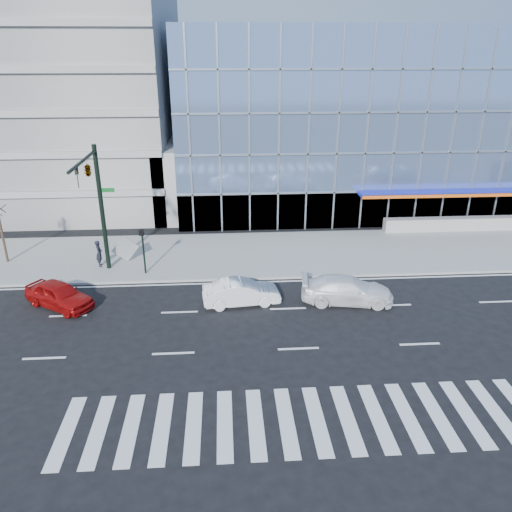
# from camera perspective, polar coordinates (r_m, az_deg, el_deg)

# --- Properties ---
(ground) EXTENTS (160.00, 160.00, 0.00)m
(ground) POSITION_cam_1_polar(r_m,az_deg,el_deg) (27.96, 3.67, -6.02)
(ground) COLOR black
(ground) RESTS_ON ground
(sidewalk) EXTENTS (120.00, 8.00, 0.15)m
(sidewalk) POSITION_cam_1_polar(r_m,az_deg,el_deg) (35.10, 2.03, 0.37)
(sidewalk) COLOR gray
(sidewalk) RESTS_ON ground
(theatre_building) EXTENTS (42.00, 26.00, 15.00)m
(theatre_building) POSITION_cam_1_polar(r_m,az_deg,el_deg) (53.54, 15.76, 15.59)
(theatre_building) COLOR #7592C4
(theatre_building) RESTS_ON ground
(parking_garage) EXTENTS (24.00, 24.00, 20.00)m
(parking_garage) POSITION_cam_1_polar(r_m,az_deg,el_deg) (53.05, -23.16, 17.34)
(parking_garage) COLOR gray
(parking_garage) RESTS_ON ground
(ramp_block) EXTENTS (6.00, 8.00, 6.00)m
(ramp_block) POSITION_cam_1_polar(r_m,az_deg,el_deg) (43.62, -7.21, 8.74)
(ramp_block) COLOR gray
(ramp_block) RESTS_ON ground
(traffic_signal) EXTENTS (1.14, 5.74, 8.00)m
(traffic_signal) POSITION_cam_1_polar(r_m,az_deg,el_deg) (30.70, -18.20, 7.92)
(traffic_signal) COLOR black
(traffic_signal) RESTS_ON sidewalk
(ped_signal_post) EXTENTS (0.30, 0.33, 3.00)m
(ped_signal_post) POSITION_cam_1_polar(r_m,az_deg,el_deg) (31.74, -12.80, 1.32)
(ped_signal_post) COLOR black
(ped_signal_post) RESTS_ON sidewalk
(white_suv) EXTENTS (5.40, 2.78, 1.50)m
(white_suv) POSITION_cam_1_polar(r_m,az_deg,el_deg) (28.76, 10.38, -3.83)
(white_suv) COLOR white
(white_suv) RESTS_ON ground
(white_sedan) EXTENTS (4.46, 1.97, 1.42)m
(white_sedan) POSITION_cam_1_polar(r_m,az_deg,el_deg) (28.11, -1.69, -4.18)
(white_sedan) COLOR white
(white_sedan) RESTS_ON ground
(red_sedan) EXTENTS (4.47, 3.77, 1.44)m
(red_sedan) POSITION_cam_1_polar(r_m,az_deg,el_deg) (29.90, -21.60, -4.15)
(red_sedan) COLOR #9F0C0C
(red_sedan) RESTS_ON ground
(pedestrian) EXTENTS (0.54, 0.71, 1.76)m
(pedestrian) POSITION_cam_1_polar(r_m,az_deg,el_deg) (34.06, -17.49, 0.29)
(pedestrian) COLOR black
(pedestrian) RESTS_ON sidewalk
(tilted_panel) EXTENTS (1.80, 0.47, 1.83)m
(tilted_panel) POSITION_cam_1_polar(r_m,az_deg,el_deg) (34.25, -14.71, 0.80)
(tilted_panel) COLOR #9F9F9F
(tilted_panel) RESTS_ON sidewalk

